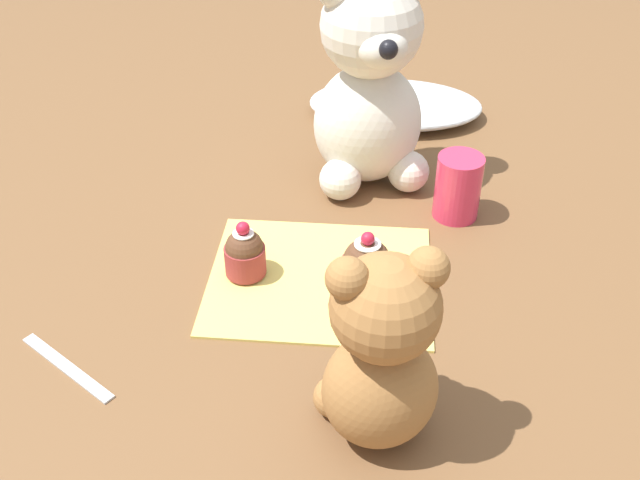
{
  "coord_description": "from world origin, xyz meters",
  "views": [
    {
      "loc": [
        0.06,
        -0.64,
        0.54
      ],
      "look_at": [
        0.0,
        0.0,
        0.06
      ],
      "focal_mm": 42.0,
      "sensor_mm": 36.0,
      "label": 1
    }
  ],
  "objects": [
    {
      "name": "ground_plane",
      "position": [
        0.0,
        0.0,
        0.0
      ],
      "size": [
        4.0,
        4.0,
        0.0
      ],
      "primitive_type": "plane",
      "color": "brown"
    },
    {
      "name": "knitted_placemat",
      "position": [
        0.0,
        0.0,
        0.0
      ],
      "size": [
        0.25,
        0.21,
        0.01
      ],
      "primitive_type": "cube",
      "color": "#E0D166",
      "rests_on": "ground_plane"
    },
    {
      "name": "tulle_cloth",
      "position": [
        0.08,
        0.4,
        0.02
      ],
      "size": [
        0.26,
        0.16,
        0.04
      ],
      "primitive_type": "ellipsoid",
      "color": "white",
      "rests_on": "ground_plane"
    },
    {
      "name": "teddy_bear_cream",
      "position": [
        0.04,
        0.22,
        0.13
      ],
      "size": [
        0.17,
        0.16,
        0.28
      ],
      "rotation": [
        0.0,
        0.0,
        0.3
      ],
      "color": "silver",
      "rests_on": "ground_plane"
    },
    {
      "name": "teddy_bear_tan",
      "position": [
        0.07,
        -0.2,
        0.1
      ],
      "size": [
        0.12,
        0.12,
        0.2
      ],
      "rotation": [
        0.0,
        0.0,
        3.43
      ],
      "color": "#A3703D",
      "rests_on": "ground_plane"
    },
    {
      "name": "cupcake_near_cream_bear",
      "position": [
        -0.08,
        0.0,
        0.03
      ],
      "size": [
        0.05,
        0.05,
        0.07
      ],
      "color": "#993333",
      "rests_on": "knitted_placemat"
    },
    {
      "name": "saucer_plate",
      "position": [
        0.05,
        -0.01,
        0.01
      ],
      "size": [
        0.07,
        0.07,
        0.01
      ],
      "primitive_type": "cylinder",
      "color": "silver",
      "rests_on": "knitted_placemat"
    },
    {
      "name": "cupcake_near_tan_bear",
      "position": [
        0.05,
        -0.01,
        0.04
      ],
      "size": [
        0.06,
        0.06,
        0.07
      ],
      "color": "#993333",
      "rests_on": "saucer_plate"
    },
    {
      "name": "juice_glass",
      "position": [
        0.16,
        0.14,
        0.04
      ],
      "size": [
        0.06,
        0.06,
        0.08
      ],
      "primitive_type": "cylinder",
      "color": "#DB3356",
      "rests_on": "ground_plane"
    },
    {
      "name": "teaspoon",
      "position": [
        -0.23,
        -0.16,
        0.0
      ],
      "size": [
        0.12,
        0.08,
        0.01
      ],
      "primitive_type": "cube",
      "rotation": [
        0.0,
        0.0,
        2.55
      ],
      "color": "silver",
      "rests_on": "ground_plane"
    }
  ]
}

